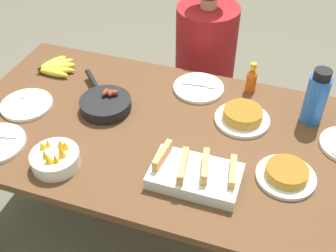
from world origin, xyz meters
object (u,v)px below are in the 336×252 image
at_px(frittata_plate_side, 242,116).
at_px(person_figure, 204,80).
at_px(frittata_plate_center, 286,174).
at_px(water_bottle, 316,98).
at_px(skillet, 105,103).
at_px(fruit_bowl_mango, 55,158).
at_px(hot_sauce_bottle, 252,79).
at_px(banana_bunch, 55,67).
at_px(empty_plate_far_right, 199,88).
at_px(melon_tray, 195,174).
at_px(empty_plate_near_front, 27,105).

height_order(frittata_plate_side, person_figure, person_figure).
relative_size(frittata_plate_center, person_figure, 0.19).
bearing_deg(water_bottle, skillet, -166.63).
bearing_deg(fruit_bowl_mango, water_bottle, 32.91).
distance_m(skillet, hot_sauce_bottle, 0.66).
distance_m(frittata_plate_center, person_figure, 1.01).
height_order(banana_bunch, water_bottle, water_bottle).
xyz_separation_m(empty_plate_far_right, water_bottle, (0.50, -0.06, 0.11)).
height_order(frittata_plate_side, hot_sauce_bottle, hot_sauce_bottle).
relative_size(banana_bunch, skillet, 0.60).
bearing_deg(water_bottle, hot_sauce_bottle, 155.27).
relative_size(skillet, empty_plate_far_right, 1.34).
height_order(skillet, hot_sauce_bottle, hot_sauce_bottle).
xyz_separation_m(melon_tray, empty_plate_far_right, (-0.14, 0.54, -0.02)).
bearing_deg(melon_tray, empty_plate_far_right, 104.00).
height_order(skillet, water_bottle, water_bottle).
distance_m(melon_tray, hot_sauce_bottle, 0.62).
height_order(frittata_plate_side, water_bottle, water_bottle).
distance_m(fruit_bowl_mango, person_figure, 1.11).
distance_m(empty_plate_near_front, person_figure, 1.01).
distance_m(empty_plate_near_front, empty_plate_far_right, 0.77).
bearing_deg(fruit_bowl_mango, skillet, 85.22).
relative_size(empty_plate_far_right, fruit_bowl_mango, 1.28).
bearing_deg(frittata_plate_center, water_bottle, 80.95).
bearing_deg(empty_plate_near_front, skillet, 16.18).
relative_size(empty_plate_far_right, hot_sauce_bottle, 1.57).
bearing_deg(melon_tray, fruit_bowl_mango, -170.02).
xyz_separation_m(frittata_plate_center, fruit_bowl_mango, (-0.82, -0.21, 0.01)).
bearing_deg(skillet, person_figure, -66.17).
xyz_separation_m(skillet, hot_sauce_bottle, (0.57, 0.33, 0.04)).
relative_size(frittata_plate_center, empty_plate_far_right, 0.93).
xyz_separation_m(banana_bunch, skillet, (0.36, -0.19, 0.01)).
distance_m(melon_tray, person_figure, 1.00).
distance_m(empty_plate_near_front, fruit_bowl_mango, 0.41).
relative_size(melon_tray, empty_plate_near_front, 1.43).
distance_m(frittata_plate_side, water_bottle, 0.30).
bearing_deg(skillet, banana_bunch, 18.51).
bearing_deg(frittata_plate_center, skillet, 168.41).
xyz_separation_m(banana_bunch, hot_sauce_bottle, (0.93, 0.14, 0.05)).
relative_size(frittata_plate_center, fruit_bowl_mango, 1.19).
height_order(banana_bunch, frittata_plate_center, frittata_plate_center).
relative_size(empty_plate_near_front, fruit_bowl_mango, 1.24).
bearing_deg(hot_sauce_bottle, person_figure, 131.40).
bearing_deg(skillet, empty_plate_near_front, 62.64).
distance_m(empty_plate_near_front, water_bottle, 1.23).
bearing_deg(water_bottle, fruit_bowl_mango, -147.09).
bearing_deg(frittata_plate_side, empty_plate_far_right, 145.73).
bearing_deg(banana_bunch, skillet, -27.95).
bearing_deg(empty_plate_far_right, empty_plate_near_front, -152.07).
xyz_separation_m(skillet, empty_plate_near_front, (-0.34, -0.10, -0.02)).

